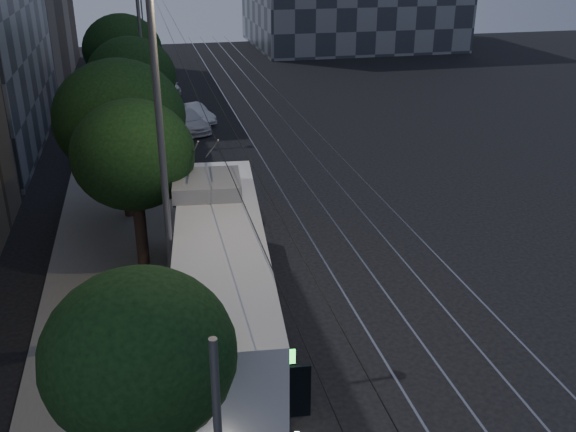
# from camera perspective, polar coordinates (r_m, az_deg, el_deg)

# --- Properties ---
(ground) EXTENTS (120.00, 120.00, 0.00)m
(ground) POSITION_cam_1_polar(r_m,az_deg,el_deg) (22.23, 4.71, -7.66)
(ground) COLOR black
(ground) RESTS_ON ground
(sidewalk) EXTENTS (5.00, 90.00, 0.15)m
(sidewalk) POSITION_cam_1_polar(r_m,az_deg,el_deg) (39.76, -14.61, 6.10)
(sidewalk) COLOR gray
(sidewalk) RESTS_ON ground
(tram_rails) EXTENTS (4.52, 90.00, 0.02)m
(tram_rails) POSITION_cam_1_polar(r_m,az_deg,el_deg) (40.65, -0.32, 7.14)
(tram_rails) COLOR #95949D
(tram_rails) RESTS_ON ground
(overhead_wires) EXTENTS (2.23, 90.00, 6.00)m
(overhead_wires) POSITION_cam_1_polar(r_m,az_deg,el_deg) (38.91, -11.35, 11.20)
(overhead_wires) COLOR black
(overhead_wires) RESTS_ON ground
(trolleybus) EXTENTS (4.00, 13.17, 5.63)m
(trolleybus) POSITION_cam_1_polar(r_m,az_deg,el_deg) (20.36, -6.03, -5.00)
(trolleybus) COLOR silver
(trolleybus) RESTS_ON ground
(pickup_silver) EXTENTS (2.90, 6.18, 1.71)m
(pickup_silver) POSITION_cam_1_polar(r_m,az_deg,el_deg) (29.47, -6.25, 2.25)
(pickup_silver) COLOR #A0A3A8
(pickup_silver) RESTS_ON ground
(car_white_a) EXTENTS (2.09, 4.24, 1.39)m
(car_white_a) POSITION_cam_1_polar(r_m,az_deg,el_deg) (37.21, -9.80, 6.34)
(car_white_a) COLOR silver
(car_white_a) RESTS_ON ground
(car_white_b) EXTENTS (3.15, 4.84, 1.30)m
(car_white_b) POSITION_cam_1_polar(r_m,az_deg,el_deg) (42.17, -8.98, 8.37)
(car_white_b) COLOR silver
(car_white_b) RESTS_ON ground
(car_white_c) EXTENTS (2.74, 3.91, 1.22)m
(car_white_c) POSITION_cam_1_polar(r_m,az_deg,el_deg) (44.05, -8.33, 9.01)
(car_white_c) COLOR silver
(car_white_c) RESTS_ON ground
(car_white_d) EXTENTS (2.07, 4.01, 1.30)m
(car_white_d) POSITION_cam_1_polar(r_m,az_deg,el_deg) (53.23, -10.65, 11.41)
(car_white_d) COLOR white
(car_white_d) RESTS_ON ground
(tree_0) EXTENTS (3.81, 3.81, 5.77)m
(tree_0) POSITION_cam_1_polar(r_m,az_deg,el_deg) (13.04, -13.04, -12.06)
(tree_0) COLOR #30211A
(tree_0) RESTS_ON ground
(tree_1) EXTENTS (4.35, 4.35, 6.42)m
(tree_1) POSITION_cam_1_polar(r_m,az_deg,el_deg) (23.32, -13.59, 5.28)
(tree_1) COLOR #30211A
(tree_1) RESTS_ON ground
(tree_2) EXTENTS (5.48, 5.48, 7.01)m
(tree_2) POSITION_cam_1_polar(r_m,az_deg,el_deg) (27.96, -14.71, 8.37)
(tree_2) COLOR #30211A
(tree_2) RESTS_ON ground
(tree_3) EXTENTS (4.96, 4.96, 6.55)m
(tree_3) POSITION_cam_1_polar(r_m,az_deg,el_deg) (37.58, -13.74, 11.88)
(tree_3) COLOR #30211A
(tree_3) RESTS_ON ground
(tree_4) EXTENTS (5.09, 5.09, 7.04)m
(tree_4) POSITION_cam_1_polar(r_m,az_deg,el_deg) (44.46, -14.50, 14.09)
(tree_4) COLOR #30211A
(tree_4) RESTS_ON ground
(tree_5) EXTENTS (4.21, 4.21, 5.79)m
(tree_5) POSITION_cam_1_polar(r_m,az_deg,el_deg) (55.84, -14.32, 15.02)
(tree_5) COLOR #30211A
(tree_5) RESTS_ON ground
(streetlamp_near) EXTENTS (2.66, 0.44, 11.14)m
(streetlamp_near) POSITION_cam_1_polar(r_m,az_deg,el_deg) (17.90, -9.92, 7.49)
(streetlamp_near) COLOR slate
(streetlamp_near) RESTS_ON ground
(streetlamp_far) EXTENTS (2.57, 0.44, 10.73)m
(streetlamp_far) POSITION_cam_1_polar(r_m,az_deg,el_deg) (39.84, -12.39, 15.72)
(streetlamp_far) COLOR slate
(streetlamp_far) RESTS_ON ground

